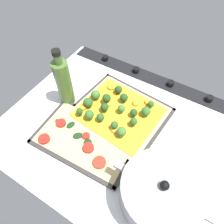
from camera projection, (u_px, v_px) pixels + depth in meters
ground_plane at (118, 130)px, 76.13cm from camera, size 82.36×66.98×3.00cm
stove_control_panel at (153, 78)px, 89.96cm from camera, size 79.07×7.00×2.60cm
baking_tray_front at (119, 114)px, 78.21cm from camera, size 36.15×32.73×1.30cm
broccoli_pizza at (117, 111)px, 76.99cm from camera, size 33.53×30.11×5.66cm
baking_tray_back at (86, 139)px, 71.59cm from camera, size 35.59×23.35×1.30cm
veggie_pizza_back at (84, 139)px, 70.92cm from camera, size 33.07×20.84×1.90cm
cooking_pot at (160, 193)px, 55.53cm from camera, size 28.75×21.98×13.58cm
oil_bottle at (64, 82)px, 74.77cm from camera, size 5.82×5.82×24.18cm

